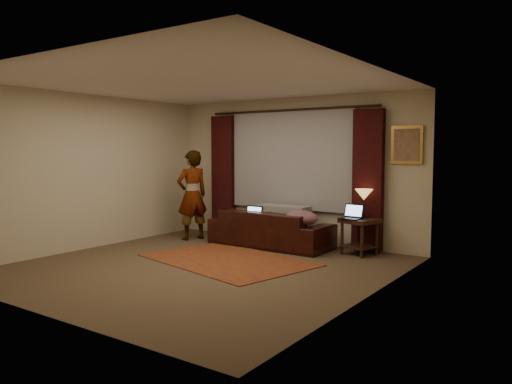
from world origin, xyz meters
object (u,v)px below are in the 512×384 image
at_px(sofa, 270,221).
at_px(laptop_table, 350,212).
at_px(person, 192,195).
at_px(end_table, 359,237).
at_px(tiffany_lamp, 364,204).
at_px(laptop_sofa, 250,214).

distance_m(sofa, laptop_table, 1.48).
height_order(sofa, person, person).
distance_m(end_table, person, 3.20).
bearing_deg(end_table, tiffany_lamp, 82.59).
bearing_deg(end_table, laptop_sofa, -170.34).
height_order(sofa, laptop_sofa, sofa).
distance_m(tiffany_lamp, laptop_table, 0.30).
relative_size(laptop_sofa, person, 0.22).
bearing_deg(tiffany_lamp, laptop_table, -113.72).
bearing_deg(tiffany_lamp, sofa, -167.70).
bearing_deg(laptop_table, end_table, 59.04).
bearing_deg(laptop_sofa, tiffany_lamp, 14.58).
bearing_deg(person, sofa, 120.74).
distance_m(laptop_sofa, person, 1.25).
xyz_separation_m(sofa, person, (-1.57, -0.26, 0.40)).
relative_size(end_table, laptop_table, 1.65).
bearing_deg(laptop_table, person, -169.45).
bearing_deg(sofa, laptop_table, -176.01).
relative_size(sofa, laptop_sofa, 5.95).
relative_size(sofa, tiffany_lamp, 4.65).
bearing_deg(laptop_sofa, sofa, 17.49).
relative_size(laptop_sofa, tiffany_lamp, 0.78).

